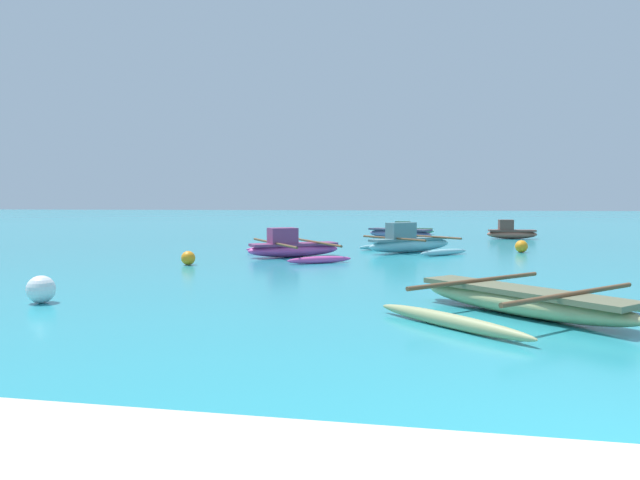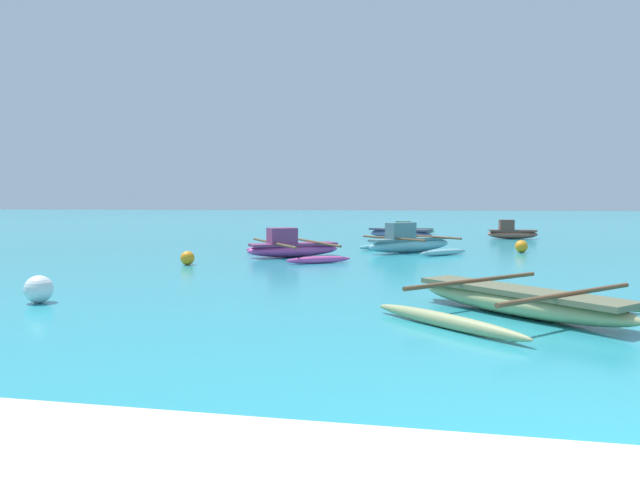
{
  "view_description": "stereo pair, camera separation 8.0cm",
  "coord_description": "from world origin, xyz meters",
  "px_view_note": "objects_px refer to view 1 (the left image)",
  "views": [
    {
      "loc": [
        -1.92,
        -2.89,
        1.67
      ],
      "look_at": [
        -5.98,
        18.36,
        0.25
      ],
      "focal_mm": 32.0,
      "sensor_mm": 36.0,
      "label": 1
    },
    {
      "loc": [
        -1.84,
        -2.88,
        1.67
      ],
      "look_at": [
        -5.98,
        18.36,
        0.25
      ],
      "focal_mm": 32.0,
      "sensor_mm": 36.0,
      "label": 2
    }
  ],
  "objects_px": {
    "moored_boat_0": "(400,233)",
    "moored_boat_3": "(409,243)",
    "moored_boat_2": "(408,229)",
    "mooring_buoy_1": "(521,246)",
    "moored_boat_1": "(292,247)",
    "moored_boat_5": "(521,301)",
    "moored_boat_4": "(511,232)",
    "mooring_buoy_2": "(188,258)",
    "mooring_buoy_0": "(41,289)"
  },
  "relations": [
    {
      "from": "moored_boat_5",
      "to": "mooring_buoy_2",
      "type": "distance_m",
      "value": 9.42
    },
    {
      "from": "moored_boat_4",
      "to": "moored_boat_5",
      "type": "xyz_separation_m",
      "value": [
        -2.37,
        -18.61,
        -0.1
      ]
    },
    {
      "from": "moored_boat_1",
      "to": "moored_boat_4",
      "type": "distance_m",
      "value": 13.03
    },
    {
      "from": "moored_boat_4",
      "to": "moored_boat_0",
      "type": "bearing_deg",
      "value": -171.66
    },
    {
      "from": "moored_boat_3",
      "to": "moored_boat_5",
      "type": "bearing_deg",
      "value": -125.85
    },
    {
      "from": "mooring_buoy_0",
      "to": "moored_boat_0",
      "type": "bearing_deg",
      "value": 74.47
    },
    {
      "from": "moored_boat_0",
      "to": "mooring_buoy_2",
      "type": "relative_size",
      "value": 8.5
    },
    {
      "from": "moored_boat_2",
      "to": "moored_boat_5",
      "type": "xyz_separation_m",
      "value": [
        2.46,
        -21.96,
        -0.03
      ]
    },
    {
      "from": "moored_boat_2",
      "to": "mooring_buoy_1",
      "type": "bearing_deg",
      "value": -61.66
    },
    {
      "from": "moored_boat_1",
      "to": "mooring_buoy_1",
      "type": "distance_m",
      "value": 7.76
    },
    {
      "from": "mooring_buoy_1",
      "to": "mooring_buoy_2",
      "type": "bearing_deg",
      "value": -148.82
    },
    {
      "from": "moored_boat_4",
      "to": "mooring_buoy_1",
      "type": "height_order",
      "value": "moored_boat_4"
    },
    {
      "from": "moored_boat_1",
      "to": "mooring_buoy_2",
      "type": "relative_size",
      "value": 12.3
    },
    {
      "from": "moored_boat_2",
      "to": "mooring_buoy_1",
      "type": "relative_size",
      "value": 6.53
    },
    {
      "from": "moored_boat_0",
      "to": "moored_boat_1",
      "type": "relative_size",
      "value": 0.69
    },
    {
      "from": "moored_boat_0",
      "to": "moored_boat_3",
      "type": "xyz_separation_m",
      "value": [
        0.67,
        -7.04,
        0.07
      ]
    },
    {
      "from": "moored_boat_5",
      "to": "mooring_buoy_0",
      "type": "bearing_deg",
      "value": -132.56
    },
    {
      "from": "moored_boat_2",
      "to": "moored_boat_3",
      "type": "height_order",
      "value": "moored_boat_3"
    },
    {
      "from": "moored_boat_1",
      "to": "moored_boat_3",
      "type": "xyz_separation_m",
      "value": [
        3.49,
        2.37,
        0.03
      ]
    },
    {
      "from": "moored_boat_1",
      "to": "moored_boat_3",
      "type": "height_order",
      "value": "moored_boat_3"
    },
    {
      "from": "moored_boat_2",
      "to": "mooring_buoy_1",
      "type": "distance_m",
      "value": 11.6
    },
    {
      "from": "mooring_buoy_1",
      "to": "moored_boat_2",
      "type": "bearing_deg",
      "value": 111.01
    },
    {
      "from": "moored_boat_1",
      "to": "mooring_buoy_0",
      "type": "bearing_deg",
      "value": -137.81
    },
    {
      "from": "moored_boat_3",
      "to": "mooring_buoy_1",
      "type": "bearing_deg",
      "value": -37.94
    },
    {
      "from": "moored_boat_4",
      "to": "moored_boat_5",
      "type": "height_order",
      "value": "moored_boat_4"
    },
    {
      "from": "moored_boat_0",
      "to": "mooring_buoy_2",
      "type": "bearing_deg",
      "value": -83.78
    },
    {
      "from": "mooring_buoy_0",
      "to": "mooring_buoy_1",
      "type": "distance_m",
      "value": 14.9
    },
    {
      "from": "moored_boat_2",
      "to": "moored_boat_4",
      "type": "height_order",
      "value": "moored_boat_4"
    },
    {
      "from": "moored_boat_4",
      "to": "mooring_buoy_2",
      "type": "bearing_deg",
      "value": -130.27
    },
    {
      "from": "moored_boat_1",
      "to": "moored_boat_3",
      "type": "bearing_deg",
      "value": 0.63
    },
    {
      "from": "moored_boat_0",
      "to": "moored_boat_3",
      "type": "bearing_deg",
      "value": -55.91
    },
    {
      "from": "moored_boat_0",
      "to": "moored_boat_3",
      "type": "height_order",
      "value": "moored_boat_3"
    },
    {
      "from": "mooring_buoy_1",
      "to": "mooring_buoy_2",
      "type": "xyz_separation_m",
      "value": [
        -9.38,
        -5.68,
        -0.02
      ]
    },
    {
      "from": "moored_boat_0",
      "to": "moored_boat_5",
      "type": "height_order",
      "value": "moored_boat_0"
    },
    {
      "from": "moored_boat_2",
      "to": "moored_boat_0",
      "type": "bearing_deg",
      "value": -85.47
    },
    {
      "from": "mooring_buoy_2",
      "to": "moored_boat_3",
      "type": "bearing_deg",
      "value": 42.0
    },
    {
      "from": "moored_boat_2",
      "to": "mooring_buoy_1",
      "type": "xyz_separation_m",
      "value": [
        4.16,
        -10.83,
        -0.03
      ]
    },
    {
      "from": "moored_boat_4",
      "to": "mooring_buoy_1",
      "type": "distance_m",
      "value": 7.51
    },
    {
      "from": "mooring_buoy_0",
      "to": "mooring_buoy_2",
      "type": "height_order",
      "value": "mooring_buoy_0"
    },
    {
      "from": "moored_boat_1",
      "to": "moored_boat_4",
      "type": "bearing_deg",
      "value": 19.43
    },
    {
      "from": "moored_boat_5",
      "to": "mooring_buoy_1",
      "type": "height_order",
      "value": "moored_boat_5"
    },
    {
      "from": "moored_boat_0",
      "to": "moored_boat_2",
      "type": "distance_m",
      "value": 4.35
    },
    {
      "from": "mooring_buoy_1",
      "to": "moored_boat_5",
      "type": "bearing_deg",
      "value": -98.69
    },
    {
      "from": "mooring_buoy_0",
      "to": "moored_boat_2",
      "type": "bearing_deg",
      "value": 76.86
    },
    {
      "from": "moored_boat_3",
      "to": "moored_boat_4",
      "type": "distance_m",
      "value": 9.15
    },
    {
      "from": "moored_boat_0",
      "to": "moored_boat_4",
      "type": "xyz_separation_m",
      "value": [
        5.04,
        1.0,
        0.05
      ]
    },
    {
      "from": "moored_boat_0",
      "to": "mooring_buoy_1",
      "type": "height_order",
      "value": "moored_boat_0"
    },
    {
      "from": "moored_boat_2",
      "to": "moored_boat_1",
      "type": "bearing_deg",
      "value": -95.08
    },
    {
      "from": "moored_boat_1",
      "to": "moored_boat_5",
      "type": "distance_m",
      "value": 9.87
    },
    {
      "from": "moored_boat_3",
      "to": "mooring_buoy_1",
      "type": "distance_m",
      "value": 3.74
    }
  ]
}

